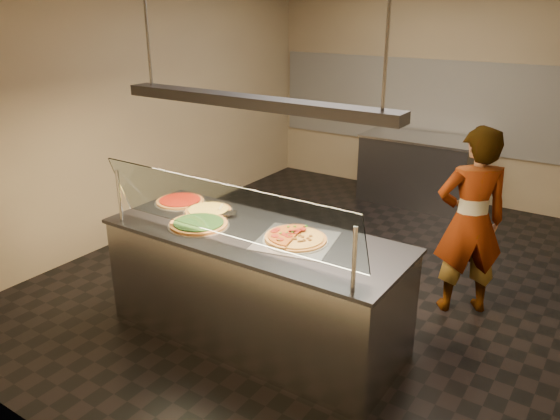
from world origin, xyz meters
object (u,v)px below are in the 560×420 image
Objects in this scene: serving_counter at (255,286)px; pizza_cheese at (209,210)px; sneeze_guard at (225,211)px; heat_lamp_housing at (252,102)px; prep_table at (417,170)px; pizza_tomato at (181,201)px; perforated_tray at (296,240)px; half_pizza_pepperoni at (284,234)px; half_pizza_sausage at (309,241)px; pizza_spinach at (199,224)px; pizza_spatula at (224,209)px; worker at (470,222)px.

serving_counter is 5.71× the size of pizza_cheese.
heat_lamp_housing is at bearing 90.00° from sneeze_guard.
pizza_tomato is at bearing -103.58° from prep_table.
pizza_tomato is (-0.97, 0.55, -0.28)m from sneeze_guard.
pizza_tomato reaches higher than perforated_tray.
pizza_cheese is (-0.84, 0.11, -0.02)m from half_pizza_pepperoni.
half_pizza_pepperoni is 1.18× the size of pizza_cheese.
half_pizza_sausage is at bearing 7.04° from heat_lamp_housing.
pizza_tomato is at bearing 173.61° from perforated_tray.
half_pizza_sausage is 0.94m from pizza_spinach.
sneeze_guard is 0.53m from half_pizza_pepperoni.
serving_counter is 3.65× the size of perforated_tray.
pizza_spinach is (-0.92, -0.18, -0.01)m from half_pizza_sausage.
serving_counter is at bearing -172.96° from half_pizza_sausage.
pizza_spatula is at bearing 26.33° from pizza_cheese.
worker is 0.73× the size of heat_lamp_housing.
perforated_tray is 0.84m from pizza_spatula.
heat_lamp_housing is at bearing 14.33° from pizza_spinach.
pizza_spinach is 1.94× the size of pizza_spatula.
half_pizza_sausage is (0.22, -0.00, -0.01)m from half_pizza_pepperoni.
pizza_cheese is 0.37m from pizza_tomato.
pizza_spatula is (-0.83, 0.17, 0.02)m from perforated_tray.
pizza_cheese is at bearing -153.67° from pizza_spatula.
half_pizza_sausage is at bearing -0.12° from half_pizza_pepperoni.
serving_counter is 0.68m from pizza_spinach.
perforated_tray is at bearing 9.39° from heat_lamp_housing.
sneeze_guard is at bearing -49.80° from pizza_spatula.
half_pizza_pepperoni reaches higher than serving_counter.
pizza_tomato is at bearing 168.06° from serving_counter.
pizza_cheese is at bearing -97.96° from prep_table.
perforated_tray is at bearing 179.61° from half_pizza_sausage.
sneeze_guard is at bearing -138.98° from half_pizza_sausage.
worker reaches higher than pizza_spinach.
worker is (1.29, 1.74, -0.38)m from sneeze_guard.
pizza_spatula is at bearing -1.90° from worker.
heat_lamp_housing is at bearing -166.40° from half_pizza_pepperoni.
perforated_tray is 3.88m from prep_table.
prep_table is 0.66× the size of heat_lamp_housing.
worker is (0.83, 1.33, -0.11)m from half_pizza_sausage.
heat_lamp_housing reaches higher than pizza_spatula.
pizza_spatula is (0.12, 0.06, 0.01)m from pizza_cheese.
worker is at bearing -61.26° from prep_table.
prep_table is at bearing 98.05° from half_pizza_sausage.
heat_lamp_housing is (0.60, -0.16, 1.01)m from pizza_cheese.
sneeze_guard is 0.96× the size of heat_lamp_housing.
heat_lamp_housing reaches higher than pizza_spinach.
serving_counter is at bearing -15.08° from pizza_cheese.
heat_lamp_housing is (-0.24, -0.06, 0.99)m from half_pizza_pepperoni.
half_pizza_pepperoni reaches higher than prep_table.
worker is (1.05, 1.33, -0.12)m from half_pizza_pepperoni.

